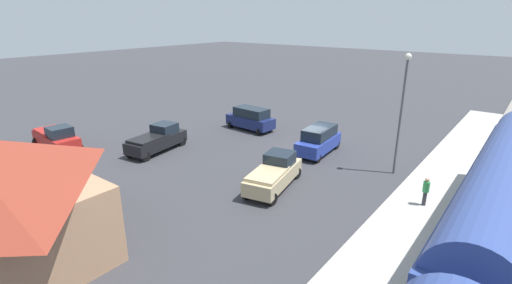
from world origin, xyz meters
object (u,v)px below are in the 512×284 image
(pickup_red, at_px, (56,138))
(suv_blue, at_px, (319,140))
(suv_navy, at_px, (251,118))
(pedestrian_on_platform, at_px, (426,190))
(pickup_black, at_px, (157,139))
(light_pole_near_platform, at_px, (402,101))
(pickup_tan, at_px, (274,173))

(pickup_red, relative_size, suv_blue, 1.10)
(suv_navy, xyz_separation_m, pickup_red, (9.35, 14.47, -0.12))
(pedestrian_on_platform, xyz_separation_m, pickup_black, (20.28, 3.03, -0.25))
(light_pole_near_platform, bearing_deg, pedestrian_on_platform, 126.14)
(suv_navy, distance_m, light_pole_near_platform, 15.59)
(pickup_black, xyz_separation_m, suv_blue, (-10.86, -7.67, 0.12))
(pickup_black, relative_size, pickup_tan, 0.99)
(pickup_tan, bearing_deg, suv_navy, -44.95)
(suv_navy, xyz_separation_m, suv_blue, (-8.58, 1.90, 0.00))
(suv_navy, distance_m, suv_blue, 8.79)
(suv_blue, bearing_deg, suv_navy, -12.47)
(pickup_red, bearing_deg, suv_blue, -144.96)
(pickup_red, height_order, suv_blue, suv_blue)
(pedestrian_on_platform, relative_size, light_pole_near_platform, 0.20)
(suv_navy, xyz_separation_m, pickup_tan, (-9.43, 9.42, -0.12))
(pickup_black, distance_m, light_pole_near_platform, 19.12)
(suv_navy, distance_m, pickup_tan, 13.33)
(pedestrian_on_platform, height_order, pickup_black, pickup_black)
(pickup_black, distance_m, pickup_tan, 11.71)
(suv_navy, bearing_deg, suv_blue, 167.53)
(suv_blue, bearing_deg, pickup_red, 35.04)
(suv_navy, height_order, suv_blue, same)
(pedestrian_on_platform, distance_m, pickup_red, 28.49)
(pickup_red, distance_m, light_pole_near_platform, 27.46)
(pedestrian_on_platform, bearing_deg, pickup_black, 8.49)
(pedestrian_on_platform, bearing_deg, suv_navy, -19.95)
(pickup_black, xyz_separation_m, pickup_tan, (-11.71, -0.15, 0.00))
(pedestrian_on_platform, bearing_deg, pickup_tan, 18.58)
(pickup_tan, xyz_separation_m, light_pole_near_platform, (-5.44, -7.18, 4.22))
(pedestrian_on_platform, relative_size, suv_blue, 0.34)
(pedestrian_on_platform, height_order, light_pole_near_platform, light_pole_near_platform)
(suv_blue, bearing_deg, light_pole_near_platform, 176.89)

